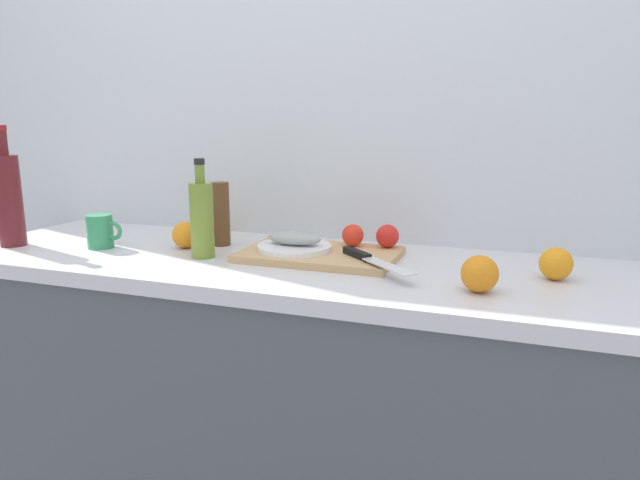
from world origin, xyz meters
TOP-DOWN VIEW (x-y plane):
  - back_wall at (0.00, 0.33)m, footprint 3.20×0.05m
  - kitchen_counter at (0.00, 0.00)m, footprint 2.00×0.60m
  - cutting_board at (0.05, 0.05)m, footprint 0.42×0.27m
  - white_plate at (-0.02, 0.03)m, footprint 0.20×0.20m
  - fish_fillet at (-0.02, 0.03)m, footprint 0.15×0.07m
  - chef_knife at (0.20, -0.02)m, footprint 0.23×0.22m
  - tomato_0 at (0.12, 0.14)m, footprint 0.06×0.06m
  - tomato_1 at (0.21, 0.15)m, footprint 0.06×0.06m
  - olive_oil_bottle at (-0.26, -0.05)m, footprint 0.06×0.06m
  - wine_bottle at (-0.87, -0.12)m, footprint 0.07×0.07m
  - coffee_mug_0 at (-0.60, -0.05)m, footprint 0.11×0.07m
  - orange_0 at (0.64, 0.03)m, footprint 0.08×0.08m
  - orange_1 at (-0.37, 0.03)m, footprint 0.08×0.08m
  - orange_2 at (-0.37, 0.21)m, footprint 0.07×0.07m
  - orange_3 at (0.48, -0.13)m, footprint 0.08×0.08m
  - pepper_mill at (-0.28, 0.10)m, footprint 0.05×0.05m

SIDE VIEW (x-z plane):
  - kitchen_counter at x=0.00m, z-range 0.00..0.90m
  - cutting_board at x=0.05m, z-range 0.90..0.92m
  - white_plate at x=-0.02m, z-range 0.92..0.93m
  - chef_knife at x=0.20m, z-range 0.92..0.94m
  - orange_2 at x=-0.37m, z-range 0.90..0.97m
  - orange_1 at x=-0.37m, z-range 0.90..0.98m
  - orange_0 at x=0.64m, z-range 0.90..0.98m
  - orange_3 at x=0.48m, z-range 0.90..0.98m
  - coffee_mug_0 at x=-0.60m, z-range 0.90..1.00m
  - tomato_0 at x=0.12m, z-range 0.92..0.98m
  - tomato_1 at x=0.21m, z-range 0.92..0.98m
  - fish_fillet at x=-0.02m, z-range 0.94..0.97m
  - pepper_mill at x=-0.28m, z-range 0.90..1.09m
  - olive_oil_bottle at x=-0.26m, z-range 0.87..1.14m
  - wine_bottle at x=-0.87m, z-range 0.87..1.22m
  - back_wall at x=0.00m, z-range 0.00..2.50m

